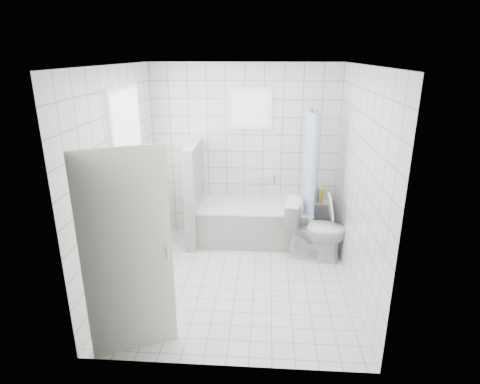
{
  "coord_description": "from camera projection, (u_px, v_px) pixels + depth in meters",
  "views": [
    {
      "loc": [
        0.34,
        -4.44,
        2.73
      ],
      "look_at": [
        0.01,
        0.35,
        1.05
      ],
      "focal_mm": 30.0,
      "sensor_mm": 36.0,
      "label": 1
    }
  ],
  "objects": [
    {
      "name": "tiled_ledge",
      "position": [
        315.0,
        219.0,
        6.24
      ],
      "size": [
        0.4,
        0.24,
        0.55
      ],
      "primitive_type": "cube",
      "color": "white",
      "rests_on": "ground"
    },
    {
      "name": "curtain_rod",
      "position": [
        313.0,
        109.0,
        5.41
      ],
      "size": [
        0.02,
        0.8,
        0.02
      ],
      "primitive_type": "cylinder",
      "rotation": [
        1.57,
        0.0,
        0.0
      ],
      "color": "silver",
      "rests_on": "wall_back"
    },
    {
      "name": "ledge_bottles",
      "position": [
        317.0,
        196.0,
        6.08
      ],
      "size": [
        0.19,
        0.18,
        0.24
      ],
      "color": "yellow",
      "rests_on": "tiled_ledge"
    },
    {
      "name": "window_back",
      "position": [
        251.0,
        109.0,
        5.82
      ],
      "size": [
        0.5,
        0.01,
        0.5
      ],
      "primitive_type": "cube",
      "color": "white",
      "rests_on": "wall_back"
    },
    {
      "name": "tub_faucet",
      "position": [
        262.0,
        181.0,
        6.18
      ],
      "size": [
        0.18,
        0.06,
        0.06
      ],
      "primitive_type": "cube",
      "color": "silver",
      "rests_on": "wall_back"
    },
    {
      "name": "window_sill",
      "position": [
        138.0,
        205.0,
        5.19
      ],
      "size": [
        0.18,
        1.02,
        0.08
      ],
      "primitive_type": "cube",
      "color": "white",
      "rests_on": "wall_left"
    },
    {
      "name": "wall_right",
      "position": [
        359.0,
        184.0,
        4.58
      ],
      "size": [
        0.02,
        3.0,
        2.6
      ],
      "primitive_type": "cube",
      "color": "white",
      "rests_on": "ground"
    },
    {
      "name": "partition_wall",
      "position": [
        194.0,
        194.0,
        5.91
      ],
      "size": [
        0.15,
        0.85,
        1.5
      ],
      "primitive_type": "cube",
      "color": "white",
      "rests_on": "ground"
    },
    {
      "name": "wall_left",
      "position": [
        120.0,
        179.0,
        4.76
      ],
      "size": [
        0.02,
        3.0,
        2.6
      ],
      "primitive_type": "cube",
      "color": "white",
      "rests_on": "ground"
    },
    {
      "name": "toilet",
      "position": [
        315.0,
        230.0,
        5.51
      ],
      "size": [
        0.89,
        0.6,
        0.84
      ],
      "primitive_type": "imported",
      "rotation": [
        0.0,
        0.0,
        1.39
      ],
      "color": "white",
      "rests_on": "ground"
    },
    {
      "name": "window_left",
      "position": [
        130.0,
        149.0,
        4.94
      ],
      "size": [
        0.01,
        0.9,
        1.4
      ],
      "primitive_type": "cube",
      "color": "white",
      "rests_on": "wall_left"
    },
    {
      "name": "ceiling",
      "position": [
        237.0,
        65.0,
        4.24
      ],
      "size": [
        3.0,
        3.0,
        0.0
      ],
      "primitive_type": "plane",
      "rotation": [
        3.14,
        0.0,
        0.0
      ],
      "color": "white",
      "rests_on": "ground"
    },
    {
      "name": "bathtub",
      "position": [
        255.0,
        223.0,
        6.05
      ],
      "size": [
        1.66,
        0.77,
        0.58
      ],
      "color": "white",
      "rests_on": "ground"
    },
    {
      "name": "ground",
      "position": [
        237.0,
        279.0,
        5.1
      ],
      "size": [
        3.0,
        3.0,
        0.0
      ],
      "primitive_type": "plane",
      "color": "white",
      "rests_on": "ground"
    },
    {
      "name": "sill_bottles",
      "position": [
        140.0,
        190.0,
        5.22
      ],
      "size": [
        0.2,
        0.47,
        0.33
      ],
      "color": "#BCBBC2",
      "rests_on": "window_sill"
    },
    {
      "name": "wall_back",
      "position": [
        245.0,
        152.0,
        6.08
      ],
      "size": [
        2.8,
        0.02,
        2.6
      ],
      "primitive_type": "cube",
      "color": "white",
      "rests_on": "ground"
    },
    {
      "name": "shower_curtain",
      "position": [
        310.0,
        176.0,
        5.59
      ],
      "size": [
        0.14,
        0.48,
        1.78
      ],
      "primitive_type": null,
      "color": "#568DFC",
      "rests_on": "curtain_rod"
    },
    {
      "name": "wall_front",
      "position": [
        223.0,
        238.0,
        3.26
      ],
      "size": [
        2.8,
        0.02,
        2.6
      ],
      "primitive_type": "cube",
      "color": "white",
      "rests_on": "ground"
    },
    {
      "name": "door",
      "position": [
        128.0,
        256.0,
        3.59
      ],
      "size": [
        0.74,
        0.37,
        2.0
      ],
      "primitive_type": "cube",
      "rotation": [
        0.0,
        0.0,
        -1.13
      ],
      "color": "silver",
      "rests_on": "ground"
    }
  ]
}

